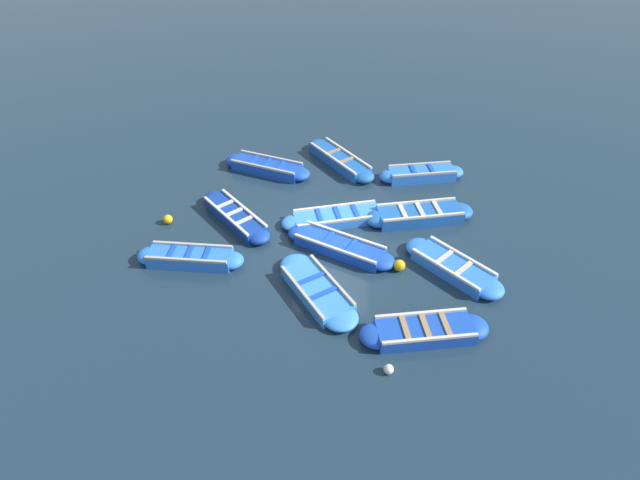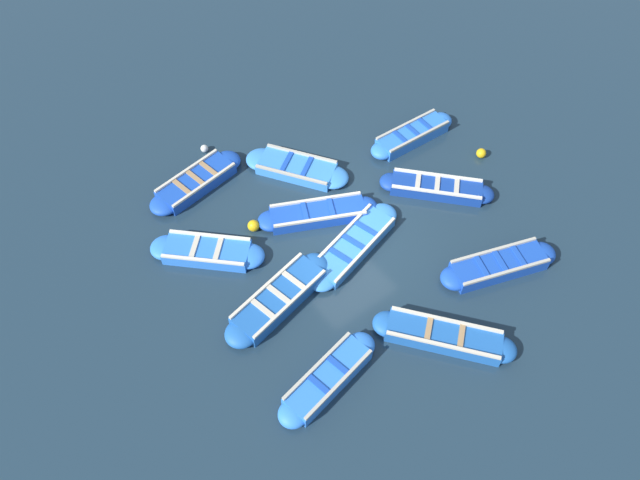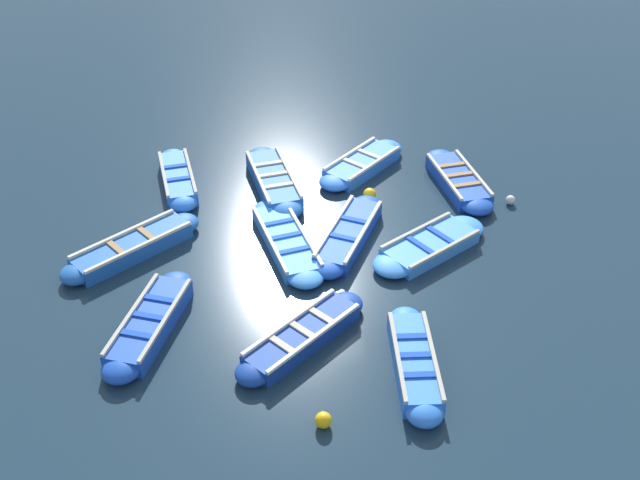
{
  "view_description": "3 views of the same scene",
  "coord_description": "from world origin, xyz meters",
  "px_view_note": "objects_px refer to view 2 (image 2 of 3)",
  "views": [
    {
      "loc": [
        12.46,
        0.22,
        9.82
      ],
      "look_at": [
        0.77,
        -0.36,
        0.26
      ],
      "focal_mm": 28.0,
      "sensor_mm": 36.0,
      "label": 1
    },
    {
      "loc": [
        -8.27,
        7.18,
        14.03
      ],
      "look_at": [
        -0.02,
        0.91,
        0.45
      ],
      "focal_mm": 35.0,
      "sensor_mm": 36.0,
      "label": 2
    },
    {
      "loc": [
        -1.02,
        -14.17,
        10.63
      ],
      "look_at": [
        0.25,
        0.09,
        0.17
      ],
      "focal_mm": 42.0,
      "sensor_mm": 36.0,
      "label": 3
    }
  ],
  "objects_px": {
    "boat_mid_row": "(412,135)",
    "boat_tucked": "(328,378)",
    "buoy_white_drifting": "(204,149)",
    "boat_far_corner": "(436,188)",
    "boat_outer_left": "(279,298)",
    "boat_outer_right": "(297,168)",
    "boat_centre": "(499,266)",
    "boat_bow_out": "(444,336)",
    "buoy_yellow_far": "(481,153)",
    "boat_end_of_row": "(318,214)",
    "boat_broadside": "(353,245)",
    "boat_near_quay": "(196,182)",
    "boat_stern_in": "(207,252)",
    "buoy_orange_near": "(253,226)"
  },
  "relations": [
    {
      "from": "boat_end_of_row",
      "to": "boat_broadside",
      "type": "bearing_deg",
      "value": -176.1
    },
    {
      "from": "buoy_yellow_far",
      "to": "boat_far_corner",
      "type": "bearing_deg",
      "value": 96.11
    },
    {
      "from": "boat_near_quay",
      "to": "buoy_orange_near",
      "type": "height_order",
      "value": "boat_near_quay"
    },
    {
      "from": "boat_bow_out",
      "to": "boat_near_quay",
      "type": "bearing_deg",
      "value": 15.23
    },
    {
      "from": "boat_near_quay",
      "to": "buoy_orange_near",
      "type": "bearing_deg",
      "value": -169.74
    },
    {
      "from": "boat_tucked",
      "to": "buoy_yellow_far",
      "type": "distance_m",
      "value": 9.04
    },
    {
      "from": "buoy_white_drifting",
      "to": "boat_outer_left",
      "type": "bearing_deg",
      "value": 167.5
    },
    {
      "from": "boat_outer_left",
      "to": "boat_outer_right",
      "type": "height_order",
      "value": "boat_outer_left"
    },
    {
      "from": "boat_centre",
      "to": "boat_near_quay",
      "type": "height_order",
      "value": "boat_centre"
    },
    {
      "from": "boat_centre",
      "to": "boat_bow_out",
      "type": "distance_m",
      "value": 2.78
    },
    {
      "from": "boat_broadside",
      "to": "boat_outer_left",
      "type": "bearing_deg",
      "value": 94.35
    },
    {
      "from": "boat_mid_row",
      "to": "boat_outer_right",
      "type": "relative_size",
      "value": 0.97
    },
    {
      "from": "boat_far_corner",
      "to": "boat_bow_out",
      "type": "bearing_deg",
      "value": 138.33
    },
    {
      "from": "buoy_yellow_far",
      "to": "buoy_white_drifting",
      "type": "xyz_separation_m",
      "value": [
        5.46,
        6.8,
        -0.03
      ]
    },
    {
      "from": "buoy_orange_near",
      "to": "buoy_white_drifting",
      "type": "bearing_deg",
      "value": -8.12
    },
    {
      "from": "boat_tucked",
      "to": "buoy_white_drifting",
      "type": "bearing_deg",
      "value": -11.1
    },
    {
      "from": "boat_centre",
      "to": "boat_bow_out",
      "type": "xyz_separation_m",
      "value": [
        -0.66,
        2.7,
        -0.01
      ]
    },
    {
      "from": "boat_broadside",
      "to": "boat_near_quay",
      "type": "relative_size",
      "value": 1.11
    },
    {
      "from": "boat_stern_in",
      "to": "buoy_orange_near",
      "type": "relative_size",
      "value": 8.55
    },
    {
      "from": "boat_stern_in",
      "to": "boat_end_of_row",
      "type": "relative_size",
      "value": 0.83
    },
    {
      "from": "boat_bow_out",
      "to": "boat_stern_in",
      "type": "xyz_separation_m",
      "value": [
        5.86,
        3.34,
        -0.02
      ]
    },
    {
      "from": "boat_far_corner",
      "to": "boat_mid_row",
      "type": "relative_size",
      "value": 0.94
    },
    {
      "from": "boat_tucked",
      "to": "boat_outer_right",
      "type": "relative_size",
      "value": 0.98
    },
    {
      "from": "buoy_white_drifting",
      "to": "boat_far_corner",
      "type": "bearing_deg",
      "value": -140.83
    },
    {
      "from": "boat_far_corner",
      "to": "boat_tucked",
      "type": "bearing_deg",
      "value": 114.53
    },
    {
      "from": "boat_far_corner",
      "to": "boat_tucked",
      "type": "relative_size",
      "value": 0.94
    },
    {
      "from": "boat_outer_left",
      "to": "buoy_white_drifting",
      "type": "height_order",
      "value": "boat_outer_left"
    },
    {
      "from": "boat_bow_out",
      "to": "buoy_orange_near",
      "type": "relative_size",
      "value": 9.78
    },
    {
      "from": "boat_end_of_row",
      "to": "buoy_yellow_far",
      "type": "distance_m",
      "value": 5.69
    },
    {
      "from": "boat_mid_row",
      "to": "buoy_orange_near",
      "type": "distance_m",
      "value": 6.09
    },
    {
      "from": "boat_mid_row",
      "to": "buoy_white_drifting",
      "type": "relative_size",
      "value": 13.14
    },
    {
      "from": "boat_outer_left",
      "to": "boat_end_of_row",
      "type": "height_order",
      "value": "boat_outer_left"
    },
    {
      "from": "boat_broadside",
      "to": "boat_end_of_row",
      "type": "height_order",
      "value": "boat_end_of_row"
    },
    {
      "from": "boat_mid_row",
      "to": "boat_tucked",
      "type": "bearing_deg",
      "value": 124.52
    },
    {
      "from": "boat_outer_right",
      "to": "boat_mid_row",
      "type": "bearing_deg",
      "value": -106.19
    },
    {
      "from": "boat_broadside",
      "to": "boat_tucked",
      "type": "height_order",
      "value": "boat_tucked"
    },
    {
      "from": "boat_outer_left",
      "to": "boat_bow_out",
      "type": "bearing_deg",
      "value": -142.14
    },
    {
      "from": "boat_bow_out",
      "to": "boat_end_of_row",
      "type": "height_order",
      "value": "boat_bow_out"
    },
    {
      "from": "boat_bow_out",
      "to": "boat_far_corner",
      "type": "bearing_deg",
      "value": -41.67
    },
    {
      "from": "boat_centre",
      "to": "boat_broadside",
      "type": "distance_m",
      "value": 3.98
    },
    {
      "from": "boat_bow_out",
      "to": "boat_outer_left",
      "type": "height_order",
      "value": "boat_outer_left"
    },
    {
      "from": "boat_far_corner",
      "to": "boat_near_quay",
      "type": "bearing_deg",
      "value": 50.87
    },
    {
      "from": "boat_centre",
      "to": "boat_broadside",
      "type": "bearing_deg",
      "value": 42.31
    },
    {
      "from": "buoy_orange_near",
      "to": "buoy_white_drifting",
      "type": "xyz_separation_m",
      "value": [
        3.59,
        -0.51,
        -0.05
      ]
    },
    {
      "from": "buoy_white_drifting",
      "to": "boat_near_quay",
      "type": "bearing_deg",
      "value": 140.27
    },
    {
      "from": "boat_stern_in",
      "to": "buoy_orange_near",
      "type": "bearing_deg",
      "value": -90.04
    },
    {
      "from": "boat_tucked",
      "to": "boat_end_of_row",
      "type": "xyz_separation_m",
      "value": [
        4.24,
        -2.91,
        -0.02
      ]
    },
    {
      "from": "boat_bow_out",
      "to": "boat_broadside",
      "type": "bearing_deg",
      "value": -0.28
    },
    {
      "from": "boat_broadside",
      "to": "boat_bow_out",
      "type": "xyz_separation_m",
      "value": [
        -3.6,
        0.02,
        0.04
      ]
    },
    {
      "from": "boat_outer_left",
      "to": "buoy_white_drifting",
      "type": "relative_size",
      "value": 15.18
    }
  ]
}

